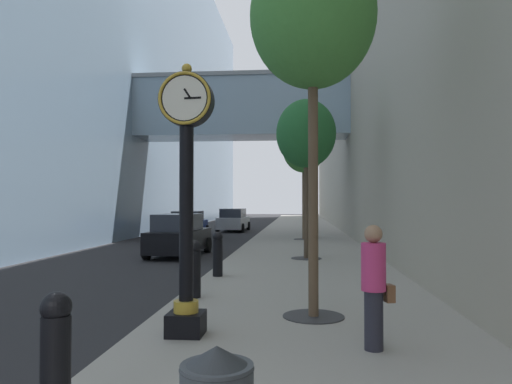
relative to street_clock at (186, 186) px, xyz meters
name	(u,v)px	position (x,y,z in m)	size (l,w,h in m)	color
ground_plane	(255,238)	(-0.90, 21.11, -2.45)	(110.00, 110.00, 0.00)	#262628
sidewalk_right	(302,234)	(1.89, 24.11, -2.38)	(5.59, 80.00, 0.14)	#9E998E
building_block_left	(89,46)	(-12.58, 24.09, 10.42)	(22.16, 80.00, 25.83)	#758EA8
building_block_right	(415,7)	(9.19, 24.11, 12.27)	(9.00, 80.00, 29.44)	#A89E89
street_clock	(186,186)	(0.00, 0.00, 0.00)	(0.84, 0.55, 4.22)	black
bollard_nearest	(56,355)	(-0.50, -3.03, -1.67)	(0.29, 0.29, 1.23)	black
bollard_third	(194,267)	(-0.50, 2.86, -1.67)	(0.29, 0.29, 1.23)	black
bollard_fourth	(218,253)	(-0.50, 5.81, -1.67)	(0.29, 0.29, 1.23)	black
street_tree_near	(313,18)	(2.00, 1.36, 3.07)	(2.28, 2.28, 6.73)	#333335
street_tree_mid_near	(306,135)	(2.00, 10.14, 2.19)	(2.17, 2.17, 5.78)	#333335
street_tree_mid_far	(304,149)	(2.00, 18.92, 2.63)	(2.31, 2.31, 6.30)	#333335
pedestrian_walking	(374,284)	(2.78, -0.49, -1.39)	(0.50, 0.41, 1.74)	#23232D
car_black_near	(179,236)	(-3.11, 11.73, -1.63)	(2.06, 4.19, 1.70)	black
car_silver_mid	(233,220)	(-3.12, 28.01, -1.64)	(2.12, 4.68, 1.67)	#B7BABF
car_blue_far	(188,224)	(-5.24, 22.47, -1.67)	(2.15, 4.15, 1.60)	navy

